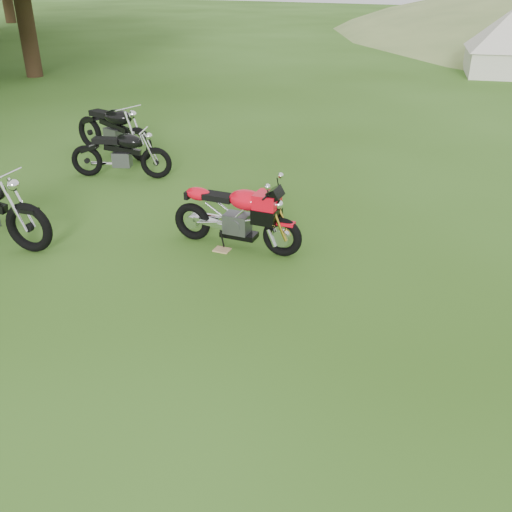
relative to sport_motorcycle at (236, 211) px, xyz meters
The scene contains 6 objects.
ground 2.50m from the sport_motorcycle, 62.24° to the right, with size 120.00×120.00×0.00m, color #2A4F10.
treeline 22.82m from the sport_motorcycle, 145.76° to the left, with size 28.00×32.00×14.00m, color black, non-canonical shape.
sport_motorcycle is the anchor object (origin of this frame).
plywood_board 0.57m from the sport_motorcycle, 122.84° to the right, with size 0.21×0.17×0.02m, color tan.
vintage_moto_b 3.61m from the sport_motorcycle, 153.45° to the left, with size 1.79×0.41×0.94m, color black, non-canonical shape.
vintage_moto_d 5.04m from the sport_motorcycle, 147.91° to the left, with size 2.09×0.48×1.10m, color black, non-canonical shape.
Camera 1 is at (2.27, -3.98, 3.41)m, focal length 40.00 mm.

